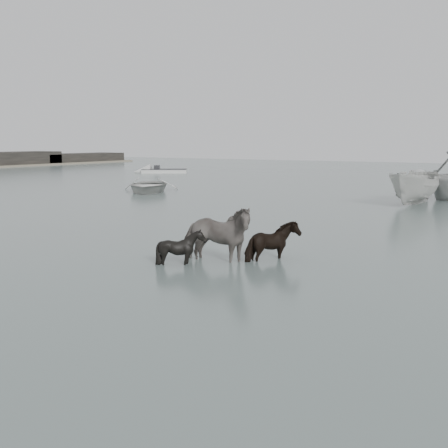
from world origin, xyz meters
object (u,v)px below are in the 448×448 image
at_px(pony_dark, 274,236).
at_px(rowboat_lead, 148,184).
at_px(pony_black, 181,243).
at_px(pony_pinto, 216,229).

height_order(pony_dark, rowboat_lead, pony_dark).
bearing_deg(pony_black, rowboat_lead, 48.88).
bearing_deg(pony_pinto, rowboat_lead, 34.67).
bearing_deg(pony_pinto, pony_dark, -61.16).
relative_size(pony_black, rowboat_lead, 0.24).
bearing_deg(rowboat_lead, pony_pinto, -76.92).
height_order(pony_pinto, pony_black, pony_pinto).
xyz_separation_m(pony_dark, pony_black, (-1.78, -1.67, -0.08)).
bearing_deg(rowboat_lead, pony_dark, -72.72).
distance_m(pony_pinto, pony_dark, 1.54).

